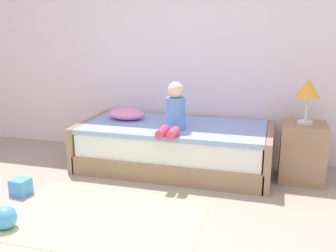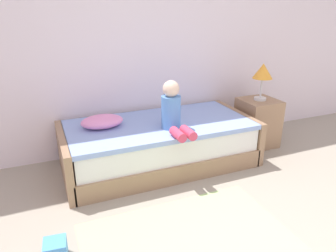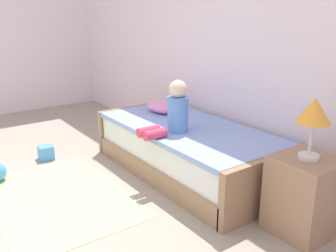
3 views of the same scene
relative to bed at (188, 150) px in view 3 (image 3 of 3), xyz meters
The scene contains 8 objects.
wall_rear 1.35m from the bed, 85.10° to the left, with size 7.20×0.10×2.90m, color white.
bed is the anchor object (origin of this frame).
nightstand 1.35m from the bed, ahead, with size 0.44×0.44×0.60m, color #997556.
table_lamp 1.52m from the bed, ahead, with size 0.24×0.24×0.45m.
child_figure 0.52m from the bed, 74.75° to the right, with size 0.20×0.51×0.50m.
pillow 0.69m from the bed, behind, with size 0.44×0.30×0.13m, color #EA8CC6.
area_rug 1.35m from the bed, 100.79° to the right, with size 1.60×1.10×0.01m, color #B2D189.
toy_block 1.63m from the bed, 138.08° to the right, with size 0.16×0.16×0.16m, color #4C99E5.
Camera 3 is at (2.72, -0.24, 1.63)m, focal length 39.61 mm.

